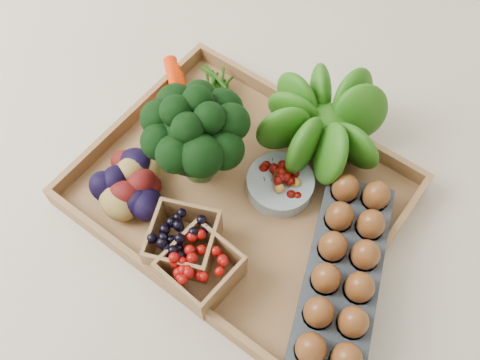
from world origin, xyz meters
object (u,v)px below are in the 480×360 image
Objects in this scene: broccoli at (197,149)px; egg_carton at (342,274)px; cherry_bowl at (280,184)px; tray at (240,194)px.

egg_carton is at bearing -3.97° from broccoli.
broccoli reaches higher than egg_carton.
cherry_bowl is 0.20m from egg_carton.
tray is 4.43× the size of cherry_bowl.
tray is 0.08m from cherry_bowl.
tray is 2.92× the size of broccoli.
broccoli is at bearing -174.64° from tray.
tray is at bearing 5.36° from broccoli.
broccoli is at bearing -158.10° from cherry_bowl.
tray is at bearing -137.86° from cherry_bowl.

